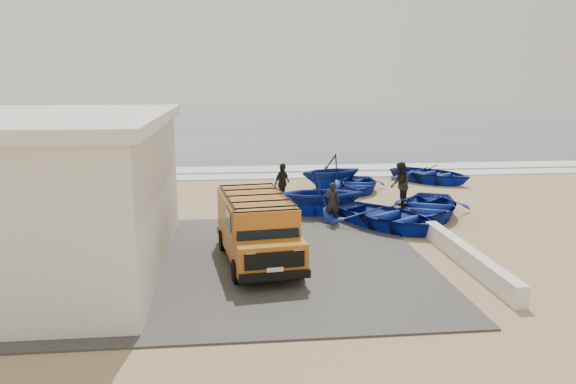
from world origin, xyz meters
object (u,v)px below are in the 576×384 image
boat_far_left (331,171)px  boat_far_right (431,174)px  boat_near_right (429,207)px  building (10,194)px  fisherman_back (282,183)px  van (257,227)px  fisherman_front (332,203)px  boat_mid_right (359,184)px  fisherman_middle (400,185)px  boat_mid_left (319,193)px  parapet (468,257)px  boat_near_left (389,216)px

boat_far_left → boat_far_right: boat_far_left is taller
boat_near_right → boat_far_left: boat_far_left is taller
building → fisherman_back: bearing=43.7°
van → fisherman_back: van is taller
fisherman_front → boat_mid_right: bearing=-92.4°
boat_near_right → fisherman_back: bearing=172.8°
fisherman_middle → fisherman_back: (-4.66, 1.51, -0.10)m
fisherman_middle → boat_mid_right: bearing=-158.8°
boat_far_left → fisherman_front: 6.76m
boat_mid_left → boat_mid_right: boat_mid_left is taller
boat_near_right → building: bearing=-137.1°
boat_far_left → fisherman_back: bearing=-59.7°
boat_mid_left → boat_mid_right: size_ratio=0.97×
parapet → building: bearing=175.4°
parapet → boat_mid_right: 10.66m
boat_mid_right → boat_far_left: bearing=147.6°
fisherman_front → fisherman_middle: 3.81m
van → fisherman_front: van is taller
boat_mid_right → fisherman_back: 4.23m
building → boat_mid_right: size_ratio=2.70×
van → fisherman_front: (2.95, 4.10, -0.30)m
boat_mid_left → boat_far_left: (1.46, 5.48, -0.08)m
boat_far_right → fisherman_back: size_ratio=2.50×
parapet → fisherman_front: 5.93m
boat_mid_right → boat_far_right: boat_far_right is taller
building → fisherman_middle: (12.75, 6.24, -1.22)m
boat_far_right → fisherman_front: size_ratio=2.76×
boat_near_left → boat_near_right: boat_near_left is taller
van → boat_mid_left: van is taller
building → parapet: bearing=-4.6°
building → boat_mid_left: 10.78m
parapet → fisherman_middle: size_ratio=3.19×
fisherman_front → boat_mid_left: bearing=-56.4°
van → boat_mid_left: size_ratio=1.42×
boat_mid_left → fisherman_front: 1.21m
fisherman_front → fisherman_middle: (3.18, 2.10, 0.18)m
boat_near_right → boat_far_left: (-2.61, 6.26, 0.37)m
boat_mid_right → fisherman_back: size_ratio=2.07×
boat_mid_right → boat_far_right: 4.56m
boat_mid_left → van: bearing=153.8°
parapet → boat_near_right: (0.87, 5.54, 0.16)m
boat_mid_left → fisherman_front: size_ratio=2.22×
parapet → fisherman_middle: 7.28m
boat_near_left → boat_mid_right: (0.42, 6.44, -0.08)m
boat_far_left → van: bearing=-39.5°
fisherman_back → boat_far_right: bearing=-23.7°
boat_near_right → boat_mid_left: boat_mid_left is taller
parapet → van: bearing=169.9°
boat_mid_left → boat_far_right: size_ratio=0.80×
parapet → fisherman_back: size_ratio=3.57×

